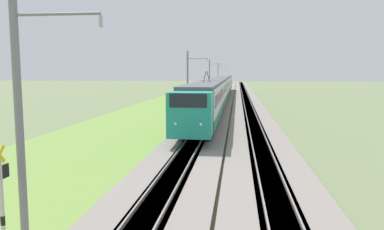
% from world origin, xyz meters
% --- Properties ---
extents(ballast_main, '(240.00, 4.40, 0.30)m').
position_xyz_m(ballast_main, '(50.00, 0.00, 0.15)').
color(ballast_main, gray).
rests_on(ballast_main, ground).
extents(ballast_adjacent, '(240.00, 4.40, 0.30)m').
position_xyz_m(ballast_adjacent, '(50.00, -4.55, 0.15)').
color(ballast_adjacent, gray).
rests_on(ballast_adjacent, ground).
extents(track_main, '(240.00, 1.57, 0.45)m').
position_xyz_m(track_main, '(50.00, 0.00, 0.16)').
color(track_main, '#4C4238').
rests_on(track_main, ground).
extents(track_adjacent, '(240.00, 1.57, 0.45)m').
position_xyz_m(track_adjacent, '(50.00, -4.55, 0.16)').
color(track_adjacent, '#4C4238').
rests_on(track_adjacent, ground).
extents(grass_verge, '(240.00, 13.75, 0.12)m').
position_xyz_m(grass_verge, '(50.00, 5.69, 0.06)').
color(grass_verge, olive).
rests_on(grass_verge, ground).
extents(passenger_train, '(80.23, 2.93, 5.24)m').
position_xyz_m(passenger_train, '(57.75, 0.00, 2.47)').
color(passenger_train, teal).
rests_on(passenger_train, ground).
extents(crossing_signal_aux, '(0.70, 0.23, 3.32)m').
position_xyz_m(crossing_signal_aux, '(3.37, 3.06, 2.02)').
color(crossing_signal_aux, beige).
rests_on(crossing_signal_aux, ground).
extents(catenary_mast_near, '(0.22, 2.56, 7.59)m').
position_xyz_m(catenary_mast_near, '(4.14, 2.86, 3.93)').
color(catenary_mast_near, slate).
rests_on(catenary_mast_near, ground).
extents(catenary_mast_mid, '(0.22, 2.56, 7.63)m').
position_xyz_m(catenary_mast_mid, '(39.00, 2.86, 3.95)').
color(catenary_mast_mid, slate).
rests_on(catenary_mast_mid, ground).
extents(catenary_mast_far, '(0.22, 2.56, 7.69)m').
position_xyz_m(catenary_mast_far, '(73.87, 2.86, 3.98)').
color(catenary_mast_far, slate).
rests_on(catenary_mast_far, ground).
extents(catenary_mast_distant, '(0.22, 2.56, 7.67)m').
position_xyz_m(catenary_mast_distant, '(108.73, 2.86, 3.97)').
color(catenary_mast_distant, slate).
rests_on(catenary_mast_distant, ground).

